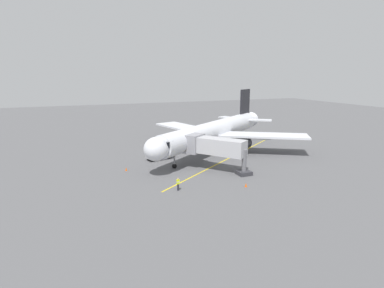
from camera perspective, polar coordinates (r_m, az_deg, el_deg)
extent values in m
plane|color=#565659|center=(65.73, 2.60, -1.19)|extent=(220.00, 220.00, 0.00)
cube|color=yellow|center=(59.96, 6.18, -2.54)|extent=(32.41, 23.83, 0.01)
cylinder|color=silver|center=(64.31, 3.71, 2.23)|extent=(29.67, 23.16, 3.80)
ellipsoid|color=silver|center=(49.20, -6.18, -0.86)|extent=(5.36, 5.28, 3.61)
cone|color=silver|center=(80.98, 9.81, 4.11)|extent=(4.44, 4.53, 3.42)
cube|color=black|center=(50.17, -5.22, 0.05)|extent=(3.20, 3.55, 0.90)
cube|color=silver|center=(64.45, 11.98, 1.47)|extent=(17.23, 13.40, 0.36)
cylinder|color=black|center=(63.19, 8.77, 0.00)|extent=(4.10, 3.86, 2.30)
cylinder|color=black|center=(61.61, 8.14, -0.29)|extent=(1.40, 1.81, 2.10)
cube|color=silver|center=(71.78, -0.96, 2.80)|extent=(9.23, 17.81, 0.36)
cylinder|color=black|center=(68.35, -0.24, 1.05)|extent=(4.10, 3.86, 2.30)
cylinder|color=black|center=(66.90, -1.02, 0.81)|extent=(1.40, 1.81, 2.10)
cube|color=black|center=(77.78, 9.09, 6.63)|extent=(4.08, 3.13, 7.20)
cube|color=silver|center=(76.71, 11.14, 4.07)|extent=(6.60, 5.69, 0.24)
cube|color=silver|center=(79.12, 6.78, 4.45)|extent=(4.28, 6.83, 0.24)
cylinder|color=slate|center=(53.45, -3.06, -2.38)|extent=(0.24, 0.24, 2.77)
cylinder|color=black|center=(53.81, -3.05, -3.81)|extent=(0.83, 0.78, 0.70)
cylinder|color=slate|center=(66.24, 6.88, 0.55)|extent=(0.24, 0.24, 2.77)
cylinder|color=black|center=(66.53, 6.85, -0.62)|extent=(1.15, 1.01, 1.10)
cylinder|color=slate|center=(68.50, 2.92, 1.00)|extent=(0.24, 0.24, 2.77)
cylinder|color=black|center=(68.78, 2.91, -0.13)|extent=(1.15, 1.01, 1.10)
cube|color=#B7B7BC|center=(51.82, 4.42, -0.40)|extent=(7.42, 8.80, 2.50)
cube|color=gray|center=(53.95, 0.16, 0.14)|extent=(4.24, 4.15, 3.00)
cylinder|color=slate|center=(50.48, 8.95, -3.13)|extent=(0.70, 0.70, 3.90)
cube|color=#333338|center=(50.93, 8.89, -4.92)|extent=(2.00, 2.00, 0.60)
cylinder|color=#23232D|center=(43.79, -2.41, -7.43)|extent=(0.26, 0.26, 0.88)
cube|color=#D8EA19|center=(43.55, -2.42, -6.51)|extent=(0.38, 0.25, 0.60)
cube|color=silver|center=(43.55, -2.42, -6.51)|extent=(0.40, 0.26, 0.10)
sphere|color=tan|center=(43.42, -2.42, -5.99)|extent=(0.22, 0.22, 0.22)
cube|color=yellow|center=(78.40, -2.00, 1.46)|extent=(2.43, 2.74, 0.70)
cube|color=black|center=(78.59, -1.97, 1.93)|extent=(1.40, 1.32, 0.50)
cylinder|color=black|center=(77.60, -1.61, 1.09)|extent=(0.51, 0.65, 0.60)
cylinder|color=black|center=(77.79, -2.55, 1.11)|extent=(0.51, 0.65, 0.60)
cylinder|color=black|center=(79.15, -1.44, 1.31)|extent=(0.51, 0.65, 0.60)
cylinder|color=black|center=(79.34, -2.37, 1.33)|extent=(0.51, 0.65, 0.60)
cube|color=#9E9EA3|center=(58.47, -6.85, -1.91)|extent=(2.12, 2.26, 1.20)
cube|color=black|center=(58.09, -7.45, -1.82)|extent=(0.58, 1.69, 0.70)
cube|color=silver|center=(59.32, -5.24, -1.17)|extent=(3.98, 2.83, 2.20)
cylinder|color=black|center=(57.95, -6.73, -2.65)|extent=(0.88, 0.45, 0.84)
cylinder|color=black|center=(59.05, -7.36, -2.39)|extent=(0.88, 0.45, 0.84)
cylinder|color=black|center=(59.56, -4.07, -2.19)|extent=(0.88, 0.45, 0.84)
cylinder|color=black|center=(60.63, -4.74, -1.94)|extent=(0.88, 0.45, 0.84)
cone|color=#F2590F|center=(45.69, 9.26, -6.96)|extent=(0.32, 0.32, 0.55)
cone|color=#F2590F|center=(53.35, -11.25, -4.25)|extent=(0.32, 0.32, 0.55)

